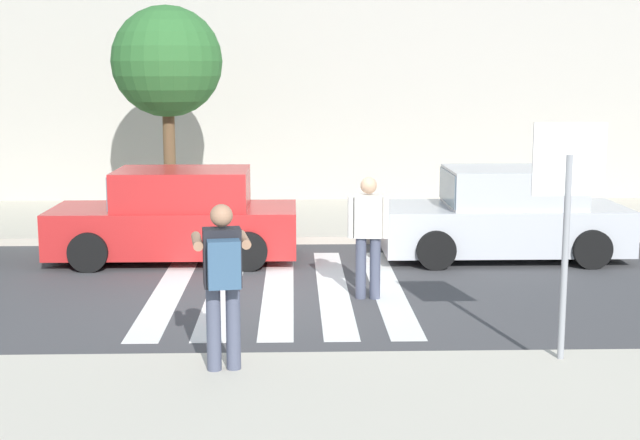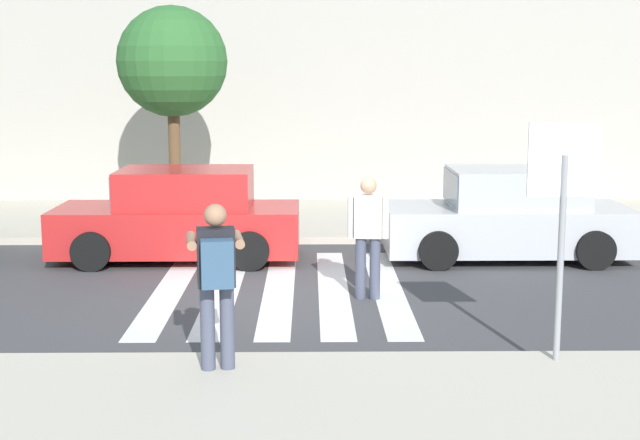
{
  "view_description": "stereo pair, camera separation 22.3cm",
  "coord_description": "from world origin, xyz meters",
  "px_view_note": "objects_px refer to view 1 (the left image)",
  "views": [
    {
      "loc": [
        0.23,
        -12.57,
        3.19
      ],
      "look_at": [
        0.6,
        -0.2,
        1.1
      ],
      "focal_mm": 50.0,
      "sensor_mm": 36.0,
      "label": 1
    },
    {
      "loc": [
        0.45,
        -12.58,
        3.19
      ],
      "look_at": [
        0.6,
        -0.2,
        1.1
      ],
      "focal_mm": 50.0,
      "sensor_mm": 36.0,
      "label": 2
    }
  ],
  "objects_px": {
    "stop_sign": "(568,188)",
    "street_tree_center": "(167,63)",
    "pedestrian_crossing": "(368,231)",
    "parked_car_red": "(177,218)",
    "parked_car_silver": "(505,216)",
    "photographer_with_backpack": "(223,273)"
  },
  "relations": [
    {
      "from": "stop_sign",
      "to": "street_tree_center",
      "type": "xyz_separation_m",
      "value": [
        -5.31,
        8.64,
        1.35
      ]
    },
    {
      "from": "stop_sign",
      "to": "parked_car_red",
      "type": "height_order",
      "value": "stop_sign"
    },
    {
      "from": "parked_car_red",
      "to": "parked_car_silver",
      "type": "distance_m",
      "value": 5.58
    },
    {
      "from": "parked_car_silver",
      "to": "street_tree_center",
      "type": "xyz_separation_m",
      "value": [
        -6.07,
        2.86,
        2.6
      ]
    },
    {
      "from": "photographer_with_backpack",
      "to": "street_tree_center",
      "type": "bearing_deg",
      "value": 101.02
    },
    {
      "from": "parked_car_red",
      "to": "street_tree_center",
      "type": "xyz_separation_m",
      "value": [
        -0.49,
        2.86,
        2.6
      ]
    },
    {
      "from": "stop_sign",
      "to": "parked_car_silver",
      "type": "height_order",
      "value": "stop_sign"
    },
    {
      "from": "pedestrian_crossing",
      "to": "parked_car_silver",
      "type": "height_order",
      "value": "pedestrian_crossing"
    },
    {
      "from": "pedestrian_crossing",
      "to": "street_tree_center",
      "type": "xyz_separation_m",
      "value": [
        -3.5,
        5.53,
        2.35
      ]
    },
    {
      "from": "stop_sign",
      "to": "parked_car_silver",
      "type": "xyz_separation_m",
      "value": [
        0.76,
        5.78,
        -1.25
      ]
    },
    {
      "from": "pedestrian_crossing",
      "to": "parked_car_red",
      "type": "bearing_deg",
      "value": 138.45
    },
    {
      "from": "parked_car_red",
      "to": "parked_car_silver",
      "type": "height_order",
      "value": "same"
    },
    {
      "from": "stop_sign",
      "to": "pedestrian_crossing",
      "type": "bearing_deg",
      "value": 120.16
    },
    {
      "from": "photographer_with_backpack",
      "to": "stop_sign",
      "type": "bearing_deg",
      "value": 4.55
    },
    {
      "from": "photographer_with_backpack",
      "to": "parked_car_silver",
      "type": "relative_size",
      "value": 0.42
    },
    {
      "from": "parked_car_red",
      "to": "stop_sign",
      "type": "bearing_deg",
      "value": -50.19
    },
    {
      "from": "photographer_with_backpack",
      "to": "pedestrian_crossing",
      "type": "distance_m",
      "value": 3.83
    },
    {
      "from": "stop_sign",
      "to": "pedestrian_crossing",
      "type": "relative_size",
      "value": 1.46
    },
    {
      "from": "stop_sign",
      "to": "photographer_with_backpack",
      "type": "height_order",
      "value": "stop_sign"
    },
    {
      "from": "pedestrian_crossing",
      "to": "parked_car_red",
      "type": "height_order",
      "value": "pedestrian_crossing"
    },
    {
      "from": "pedestrian_crossing",
      "to": "parked_car_silver",
      "type": "bearing_deg",
      "value": 46.1
    },
    {
      "from": "pedestrian_crossing",
      "to": "parked_car_red",
      "type": "distance_m",
      "value": 4.03
    }
  ]
}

